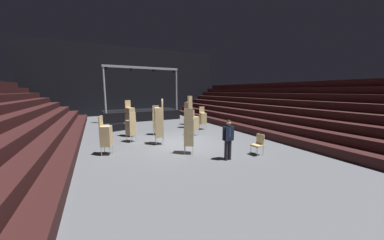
{
  "coord_description": "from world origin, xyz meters",
  "views": [
    {
      "loc": [
        -4.12,
        -9.72,
        2.91
      ],
      "look_at": [
        0.3,
        -0.83,
        1.4
      ],
      "focal_mm": 18.15,
      "sensor_mm": 36.0,
      "label": 1
    }
  ],
  "objects_px": {
    "chair_stack_front_left": "(130,119)",
    "man_with_tie": "(228,137)",
    "chair_stack_mid_right": "(203,118)",
    "chair_stack_rear_left": "(106,135)",
    "chair_stack_mid_centre": "(189,110)",
    "chair_stack_rear_right": "(188,112)",
    "chair_stack_aisle_right": "(131,127)",
    "loose_chair_near_man": "(258,143)",
    "equipment_road_case": "(117,127)",
    "stage_riser": "(141,114)",
    "chair_stack_mid_left": "(156,120)",
    "chair_stack_front_right": "(194,122)",
    "chair_stack_rear_centre": "(189,131)",
    "chair_stack_aisle_left": "(159,122)"
  },
  "relations": [
    {
      "from": "chair_stack_front_left",
      "to": "man_with_tie",
      "type": "bearing_deg",
      "value": 86.64
    },
    {
      "from": "chair_stack_front_left",
      "to": "chair_stack_mid_right",
      "type": "relative_size",
      "value": 1.35
    },
    {
      "from": "chair_stack_mid_right",
      "to": "chair_stack_rear_left",
      "type": "height_order",
      "value": "chair_stack_rear_left"
    },
    {
      "from": "chair_stack_mid_centre",
      "to": "chair_stack_rear_right",
      "type": "bearing_deg",
      "value": -105.05
    },
    {
      "from": "chair_stack_aisle_right",
      "to": "chair_stack_mid_centre",
      "type": "bearing_deg",
      "value": 7.12
    },
    {
      "from": "chair_stack_aisle_right",
      "to": "loose_chair_near_man",
      "type": "height_order",
      "value": "chair_stack_aisle_right"
    },
    {
      "from": "equipment_road_case",
      "to": "chair_stack_rear_right",
      "type": "bearing_deg",
      "value": -15.4
    },
    {
      "from": "man_with_tie",
      "to": "chair_stack_rear_left",
      "type": "xyz_separation_m",
      "value": [
        -4.54,
        3.01,
        -0.07
      ]
    },
    {
      "from": "equipment_road_case",
      "to": "chair_stack_aisle_right",
      "type": "bearing_deg",
      "value": -84.13
    },
    {
      "from": "stage_riser",
      "to": "chair_stack_mid_left",
      "type": "height_order",
      "value": "stage_riser"
    },
    {
      "from": "chair_stack_mid_left",
      "to": "man_with_tie",
      "type": "bearing_deg",
      "value": -56.5
    },
    {
      "from": "chair_stack_aisle_right",
      "to": "equipment_road_case",
      "type": "relative_size",
      "value": 1.9
    },
    {
      "from": "man_with_tie",
      "to": "chair_stack_aisle_right",
      "type": "relative_size",
      "value": 1.01
    },
    {
      "from": "chair_stack_mid_left",
      "to": "loose_chair_near_man",
      "type": "distance_m",
      "value": 6.75
    },
    {
      "from": "chair_stack_front_left",
      "to": "chair_stack_front_right",
      "type": "height_order",
      "value": "chair_stack_front_left"
    },
    {
      "from": "loose_chair_near_man",
      "to": "chair_stack_front_right",
      "type": "bearing_deg",
      "value": 4.33
    },
    {
      "from": "chair_stack_aisle_right",
      "to": "loose_chair_near_man",
      "type": "bearing_deg",
      "value": -72.2
    },
    {
      "from": "chair_stack_mid_right",
      "to": "chair_stack_rear_right",
      "type": "bearing_deg",
      "value": -49.68
    },
    {
      "from": "stage_riser",
      "to": "chair_stack_mid_right",
      "type": "xyz_separation_m",
      "value": [
        3.04,
        -7.44,
        0.31
      ]
    },
    {
      "from": "chair_stack_front_right",
      "to": "chair_stack_mid_centre",
      "type": "bearing_deg",
      "value": 146.31
    },
    {
      "from": "chair_stack_mid_right",
      "to": "chair_stack_rear_right",
      "type": "relative_size",
      "value": 0.69
    },
    {
      "from": "chair_stack_rear_left",
      "to": "stage_riser",
      "type": "bearing_deg",
      "value": -177.76
    },
    {
      "from": "man_with_tie",
      "to": "chair_stack_front_left",
      "type": "relative_size",
      "value": 0.75
    },
    {
      "from": "stage_riser",
      "to": "loose_chair_near_man",
      "type": "distance_m",
      "value": 13.91
    },
    {
      "from": "chair_stack_rear_centre",
      "to": "equipment_road_case",
      "type": "relative_size",
      "value": 2.37
    },
    {
      "from": "chair_stack_front_right",
      "to": "equipment_road_case",
      "type": "height_order",
      "value": "chair_stack_front_right"
    },
    {
      "from": "equipment_road_case",
      "to": "chair_stack_rear_centre",
      "type": "bearing_deg",
      "value": -71.2
    },
    {
      "from": "chair_stack_mid_centre",
      "to": "chair_stack_aisle_left",
      "type": "xyz_separation_m",
      "value": [
        -4.15,
        -4.86,
        0.0
      ]
    },
    {
      "from": "man_with_tie",
      "to": "equipment_road_case",
      "type": "distance_m",
      "value": 9.35
    },
    {
      "from": "chair_stack_rear_right",
      "to": "chair_stack_aisle_left",
      "type": "distance_m",
      "value": 4.97
    },
    {
      "from": "chair_stack_rear_right",
      "to": "chair_stack_mid_centre",
      "type": "bearing_deg",
      "value": 37.09
    },
    {
      "from": "stage_riser",
      "to": "chair_stack_mid_left",
      "type": "bearing_deg",
      "value": -94.56
    },
    {
      "from": "stage_riser",
      "to": "chair_stack_rear_right",
      "type": "xyz_separation_m",
      "value": [
        2.32,
        -6.43,
        0.69
      ]
    },
    {
      "from": "equipment_road_case",
      "to": "loose_chair_near_man",
      "type": "distance_m",
      "value": 10.12
    },
    {
      "from": "man_with_tie",
      "to": "chair_stack_rear_right",
      "type": "relative_size",
      "value": 0.7
    },
    {
      "from": "chair_stack_mid_right",
      "to": "chair_stack_aisle_right",
      "type": "bearing_deg",
      "value": 18.4
    },
    {
      "from": "chair_stack_mid_left",
      "to": "chair_stack_aisle_right",
      "type": "bearing_deg",
      "value": -127.76
    },
    {
      "from": "chair_stack_aisle_right",
      "to": "loose_chair_near_man",
      "type": "xyz_separation_m",
      "value": [
        4.82,
        -4.91,
        -0.33
      ]
    },
    {
      "from": "chair_stack_rear_centre",
      "to": "chair_stack_aisle_left",
      "type": "bearing_deg",
      "value": 138.1
    },
    {
      "from": "man_with_tie",
      "to": "loose_chair_near_man",
      "type": "height_order",
      "value": "man_with_tie"
    },
    {
      "from": "chair_stack_front_left",
      "to": "chair_stack_rear_centre",
      "type": "relative_size",
      "value": 1.08
    },
    {
      "from": "stage_riser",
      "to": "chair_stack_mid_centre",
      "type": "relative_size",
      "value": 2.91
    },
    {
      "from": "loose_chair_near_man",
      "to": "chair_stack_rear_left",
      "type": "bearing_deg",
      "value": 57.71
    },
    {
      "from": "chair_stack_mid_centre",
      "to": "equipment_road_case",
      "type": "distance_m",
      "value": 5.92
    },
    {
      "from": "man_with_tie",
      "to": "equipment_road_case",
      "type": "bearing_deg",
      "value": -66.81
    },
    {
      "from": "man_with_tie",
      "to": "chair_stack_front_right",
      "type": "xyz_separation_m",
      "value": [
        0.8,
        4.68,
        -0.11
      ]
    },
    {
      "from": "man_with_tie",
      "to": "chair_stack_aisle_right",
      "type": "distance_m",
      "value": 5.8
    },
    {
      "from": "chair_stack_mid_centre",
      "to": "chair_stack_rear_right",
      "type": "height_order",
      "value": "same"
    },
    {
      "from": "chair_stack_rear_centre",
      "to": "loose_chair_near_man",
      "type": "bearing_deg",
      "value": -0.31
    },
    {
      "from": "chair_stack_rear_right",
      "to": "loose_chair_near_man",
      "type": "height_order",
      "value": "chair_stack_rear_right"
    }
  ]
}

